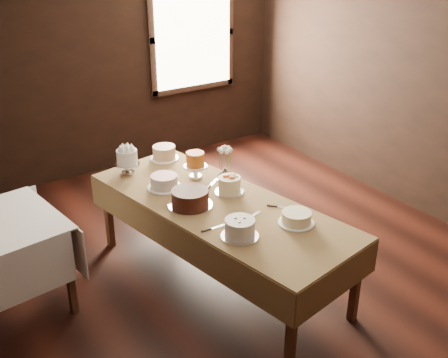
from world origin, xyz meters
TOP-DOWN VIEW (x-y plane):
  - floor at (0.00, 0.00)m, footprint 5.00×6.00m
  - wall_back at (0.00, 3.00)m, footprint 5.00×0.02m
  - wall_right at (2.50, 0.00)m, footprint 0.02×6.00m
  - window at (1.30, 2.94)m, footprint 1.10×0.05m
  - display_table at (-0.09, 0.14)m, footprint 1.42×2.63m
  - cake_meringue at (-0.49, 1.12)m, footprint 0.23×0.23m
  - cake_speckled at (-0.04, 1.25)m, footprint 0.31×0.31m
  - cake_lattice at (-0.35, 0.65)m, footprint 0.34×0.34m
  - cake_caramel at (0.01, 0.70)m, footprint 0.22×0.22m
  - cake_chocolate at (-0.32, 0.23)m, footprint 0.44×0.44m
  - cake_flowers at (0.09, 0.26)m, footprint 0.26×0.26m
  - cake_swirl at (-0.25, -0.41)m, footprint 0.29×0.29m
  - cake_cream at (0.23, -0.49)m, footprint 0.33×0.33m
  - cake_server_a at (0.04, -0.19)m, footprint 0.24×0.09m
  - cake_server_b at (0.34, -0.24)m, footprint 0.18×0.19m
  - cake_server_c at (-0.20, 0.38)m, footprint 0.13×0.22m
  - cake_server_d at (0.09, 0.51)m, footprint 0.21×0.15m
  - cake_server_e at (-0.30, -0.20)m, footprint 0.24×0.03m
  - flower_vase at (0.19, 0.48)m, footprint 0.13×0.13m
  - flower_bouquet at (0.19, 0.48)m, footprint 0.14×0.14m

SIDE VIEW (x-z plane):
  - floor at x=0.00m, z-range -0.01..0.01m
  - display_table at x=-0.09m, z-range 0.33..1.10m
  - cake_server_a at x=0.04m, z-range 0.77..0.78m
  - cake_server_b at x=0.34m, z-range 0.77..0.78m
  - cake_server_c at x=-0.20m, z-range 0.77..0.78m
  - cake_server_d at x=0.09m, z-range 0.77..0.78m
  - cake_server_e at x=-0.30m, z-range 0.77..0.78m
  - cake_cream at x=0.23m, z-range 0.77..0.87m
  - cake_lattice at x=-0.35m, z-range 0.77..0.88m
  - flower_vase at x=0.19m, z-range 0.77..0.90m
  - cake_speckled at x=-0.04m, z-range 0.77..0.90m
  - cake_chocolate at x=-0.32m, z-range 0.77..0.91m
  - cake_swirl at x=-0.25m, z-range 0.77..0.92m
  - cake_flowers at x=0.09m, z-range 0.77..0.92m
  - cake_caramel at x=0.01m, z-range 0.75..1.01m
  - cake_meringue at x=-0.49m, z-range 0.76..1.01m
  - flower_bouquet at x=0.19m, z-range 0.92..1.12m
  - wall_back at x=0.00m, z-range 0.00..2.80m
  - wall_right at x=2.50m, z-range 0.00..2.80m
  - window at x=1.30m, z-range 0.95..2.25m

